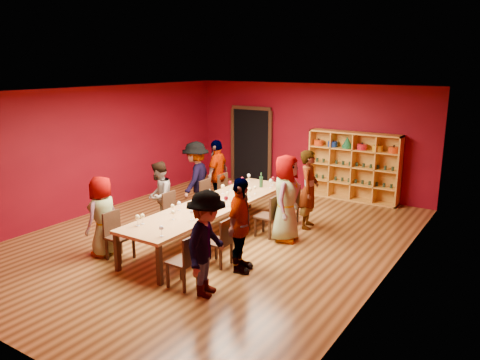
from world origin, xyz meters
name	(u,v)px	position (x,y,z in m)	size (l,w,h in m)	color
room_shell	(213,168)	(0.00, 0.00, 1.50)	(7.10, 9.10, 3.04)	#593617
tasting_table	(214,206)	(0.00, 0.00, 0.70)	(1.10, 4.50, 0.75)	#B5814B
doorway	(252,146)	(-1.80, 4.43, 1.12)	(1.40, 0.17, 2.30)	black
shelving_unit	(354,163)	(1.40, 4.32, 0.98)	(2.40, 0.40, 1.80)	gold
chair_person_left_0	(116,233)	(-0.91, -1.79, 0.50)	(0.42, 0.42, 0.89)	black
person_left_0	(103,216)	(-1.25, -1.79, 0.76)	(0.74, 0.40, 1.52)	#4E4D52
chair_person_left_2	(173,211)	(-0.91, -0.20, 0.50)	(0.42, 0.42, 0.89)	black
person_left_2	(159,196)	(-1.29, -0.20, 0.75)	(0.73, 0.40, 1.50)	silver
chair_person_left_3	(209,197)	(-0.91, 1.06, 0.50)	(0.42, 0.42, 0.89)	black
person_left_3	(196,179)	(-1.29, 1.06, 0.88)	(1.14, 0.47, 1.76)	#5D89C1
chair_person_left_4	(226,190)	(-0.91, 1.78, 0.50)	(0.42, 0.42, 0.89)	black
person_left_4	(217,174)	(-1.18, 1.78, 0.86)	(1.01, 0.46, 1.72)	#5C82BD
chair_person_right_0	(186,259)	(0.91, -2.00, 0.50)	(0.42, 0.42, 0.89)	black
person_right_0	(207,244)	(1.33, -2.00, 0.84)	(1.09, 0.45, 1.68)	silver
chair_person_right_1	(222,239)	(0.91, -1.00, 0.50)	(0.42, 0.42, 0.89)	black
person_right_1	(240,225)	(1.29, -1.00, 0.83)	(0.98, 0.44, 1.67)	#535358
chair_person_right_3	(270,214)	(0.91, 0.73, 0.50)	(0.42, 0.42, 0.89)	black
person_right_3	(286,198)	(1.27, 0.73, 0.89)	(0.87, 0.47, 1.77)	pink
chair_person_right_4	(291,202)	(0.91, 1.69, 0.50)	(0.42, 0.42, 0.89)	black
person_right_4	(309,189)	(1.33, 1.69, 0.86)	(0.63, 0.46, 1.73)	#15163A
wine_glass_0	(249,176)	(-0.37, 1.95, 0.89)	(0.08, 0.08, 0.19)	white
wine_glass_1	(173,207)	(-0.29, -0.92, 0.88)	(0.07, 0.07, 0.18)	white
wine_glass_2	(223,202)	(0.33, -0.15, 0.88)	(0.07, 0.07, 0.18)	white
wine_glass_3	(142,217)	(-0.32, -1.69, 0.89)	(0.08, 0.08, 0.19)	white
wine_glass_4	(271,181)	(0.36, 1.73, 0.90)	(0.08, 0.08, 0.21)	white
wine_glass_5	(204,209)	(0.33, -0.73, 0.88)	(0.07, 0.07, 0.18)	white
wine_glass_6	(223,187)	(-0.27, 0.71, 0.90)	(0.09, 0.09, 0.21)	white
wine_glass_7	(227,194)	(0.10, 0.35, 0.89)	(0.08, 0.08, 0.19)	white
wine_glass_8	(250,190)	(0.36, 0.81, 0.90)	(0.09, 0.09, 0.21)	white
wine_glass_9	(161,228)	(0.37, -1.96, 0.89)	(0.08, 0.08, 0.19)	white
wine_glass_10	(137,218)	(-0.33, -1.81, 0.90)	(0.08, 0.08, 0.21)	white
wine_glass_11	(179,204)	(-0.30, -0.72, 0.88)	(0.07, 0.07, 0.18)	white
wine_glass_12	(196,203)	(-0.07, -0.49, 0.88)	(0.07, 0.07, 0.18)	white
wine_glass_13	(192,212)	(0.27, -1.04, 0.90)	(0.08, 0.08, 0.21)	white
wine_glass_14	(242,184)	(-0.10, 1.23, 0.89)	(0.08, 0.08, 0.19)	white
wine_glass_15	(230,183)	(-0.30, 1.05, 0.91)	(0.09, 0.09, 0.22)	white
wine_glass_16	(242,179)	(-0.34, 1.61, 0.89)	(0.08, 0.08, 0.19)	white
wine_glass_17	(173,213)	(-0.03, -1.21, 0.88)	(0.07, 0.07, 0.18)	white
wine_glass_18	(255,188)	(0.33, 1.08, 0.88)	(0.07, 0.07, 0.19)	white
wine_glass_19	(226,199)	(0.32, -0.02, 0.91)	(0.09, 0.09, 0.22)	white
wine_glass_20	(273,179)	(0.30, 1.95, 0.90)	(0.08, 0.08, 0.21)	white
wine_glass_21	(204,193)	(-0.35, 0.15, 0.89)	(0.08, 0.08, 0.19)	white
spittoon_bowl	(200,206)	(0.01, -0.47, 0.82)	(0.31, 0.31, 0.17)	silver
carafe_a	(209,197)	(-0.14, 0.04, 0.87)	(0.12, 0.12, 0.26)	white
carafe_b	(207,203)	(0.11, -0.35, 0.86)	(0.13, 0.13, 0.25)	white
wine_bottle	(261,182)	(0.15, 1.65, 0.88)	(0.10, 0.10, 0.35)	#14391B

